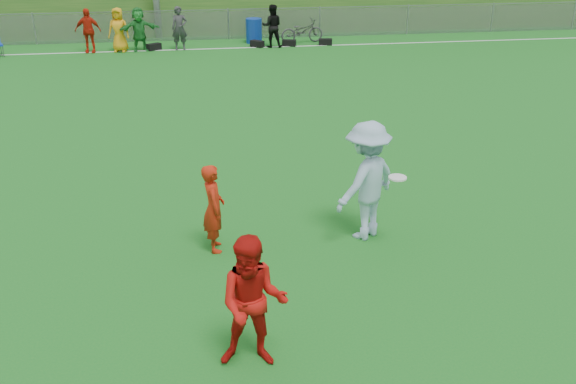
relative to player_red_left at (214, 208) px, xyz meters
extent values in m
plane|color=#166A1F|center=(1.42, -1.34, -0.75)|extent=(120.00, 120.00, 0.00)
cube|color=white|center=(1.42, 16.66, -0.75)|extent=(60.00, 0.10, 0.01)
cube|color=gray|center=(1.42, 18.66, -0.15)|extent=(58.00, 0.02, 1.20)
cube|color=gray|center=(1.42, 18.66, 0.50)|extent=(58.00, 0.04, 0.04)
imported|color=red|center=(-4.15, 16.66, 0.10)|extent=(1.02, 0.48, 1.69)
imported|color=orange|center=(-2.98, 16.66, 0.10)|extent=(0.92, 0.69, 1.69)
imported|color=#217E2E|center=(-2.20, 16.66, 0.10)|extent=(1.65, 0.90, 1.69)
imported|color=#313134|center=(-0.63, 16.66, 0.10)|extent=(0.65, 0.45, 1.69)
imported|color=black|center=(3.07, 16.66, 0.10)|extent=(0.89, 0.72, 1.69)
cube|color=black|center=(-1.69, 16.76, -0.62)|extent=(0.61, 0.53, 0.26)
cube|color=black|center=(2.46, 16.76, -0.62)|extent=(0.59, 0.59, 0.26)
cube|color=black|center=(3.78, 16.76, -0.62)|extent=(0.61, 0.43, 0.26)
cube|color=black|center=(5.30, 16.76, -0.62)|extent=(0.59, 0.37, 0.26)
imported|color=#B4200C|center=(0.00, 0.00, 0.00)|extent=(0.39, 0.57, 1.50)
imported|color=#B8110C|center=(0.35, -3.02, 0.13)|extent=(0.95, 0.80, 1.76)
imported|color=#98BAD3|center=(2.58, 0.09, 0.28)|extent=(1.53, 1.41, 2.06)
cylinder|color=white|center=(2.94, -0.40, 0.52)|extent=(0.30, 0.30, 0.03)
cylinder|color=#0D2F95|center=(2.42, 17.66, -0.25)|extent=(0.82, 0.82, 1.01)
imported|color=#323235|center=(4.42, 17.39, -0.27)|extent=(1.94, 0.99, 0.97)
camera|label=1|loc=(-0.19, -9.50, 4.48)|focal=40.00mm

